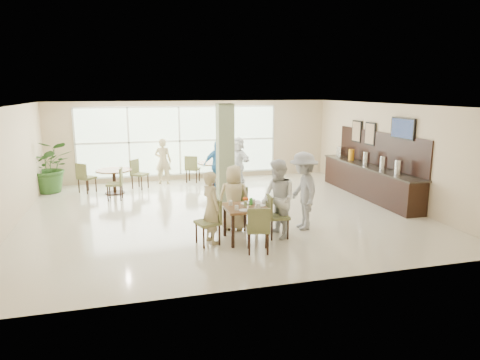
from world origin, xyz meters
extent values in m
plane|color=beige|center=(0.00, 0.00, 0.00)|extent=(10.00, 10.00, 0.00)
plane|color=white|center=(0.00, 0.00, 2.80)|extent=(10.00, 10.00, 0.00)
plane|color=beige|center=(0.00, 4.50, 1.40)|extent=(10.00, 0.00, 10.00)
plane|color=beige|center=(0.00, -4.50, 1.40)|extent=(10.00, 0.00, 10.00)
plane|color=beige|center=(-5.00, 0.00, 1.40)|extent=(0.00, 9.00, 9.00)
plane|color=beige|center=(5.00, 0.00, 1.40)|extent=(0.00, 9.00, 9.00)
plane|color=silver|center=(-0.50, 4.47, 1.40)|extent=(7.00, 0.00, 7.00)
cube|color=#676D4C|center=(0.40, 1.20, 1.40)|extent=(0.45, 0.45, 2.80)
cube|color=brown|center=(0.03, -2.26, 0.72)|extent=(0.88, 0.88, 0.05)
cube|color=black|center=(-0.34, -2.63, 0.35)|extent=(0.06, 0.06, 0.70)
cube|color=black|center=(0.40, -2.63, 0.35)|extent=(0.06, 0.06, 0.70)
cube|color=black|center=(-0.34, -1.89, 0.35)|extent=(0.06, 0.06, 0.70)
cube|color=black|center=(0.40, -1.89, 0.35)|extent=(0.06, 0.06, 0.70)
cylinder|color=brown|center=(-2.76, 2.92, 0.73)|extent=(1.09, 1.09, 0.04)
cylinder|color=black|center=(-2.76, 2.92, 0.35)|extent=(0.10, 0.10, 0.71)
cylinder|color=black|center=(-2.76, 2.92, 0.01)|extent=(0.60, 0.60, 0.03)
cylinder|color=brown|center=(0.52, 3.47, 0.73)|extent=(1.09, 1.09, 0.04)
cylinder|color=black|center=(0.52, 3.47, 0.35)|extent=(0.10, 0.10, 0.71)
cylinder|color=black|center=(0.52, 3.47, 0.01)|extent=(0.60, 0.60, 0.03)
cylinder|color=white|center=(-0.25, -2.08, 0.80)|extent=(0.08, 0.08, 0.10)
cylinder|color=white|center=(0.26, -2.48, 0.80)|extent=(0.08, 0.08, 0.10)
cylinder|color=white|center=(0.26, -2.09, 0.80)|extent=(0.08, 0.08, 0.10)
cylinder|color=white|center=(-0.21, -2.48, 0.80)|extent=(0.08, 0.08, 0.10)
cylinder|color=white|center=(-0.08, -2.55, 0.76)|extent=(0.20, 0.20, 0.01)
cylinder|color=white|center=(0.09, -2.05, 0.76)|extent=(0.20, 0.20, 0.01)
cylinder|color=white|center=(0.36, -2.29, 0.76)|extent=(0.20, 0.20, 0.01)
cylinder|color=#99B27F|center=(0.03, -2.26, 0.81)|extent=(0.07, 0.07, 0.12)
sphere|color=#EB5713|center=(0.06, -2.26, 0.92)|extent=(0.07, 0.07, 0.07)
sphere|color=#EB5713|center=(0.02, -2.23, 0.92)|extent=(0.07, 0.07, 0.07)
sphere|color=#EB5713|center=(0.02, -2.29, 0.92)|extent=(0.07, 0.07, 0.07)
cube|color=green|center=(0.18, -2.16, 0.82)|extent=(0.09, 0.08, 0.15)
cube|color=black|center=(4.68, 0.50, 0.45)|extent=(0.60, 4.60, 0.90)
cube|color=black|center=(4.68, 0.50, 0.92)|extent=(0.64, 4.70, 0.04)
cube|color=black|center=(4.97, 0.50, 1.45)|extent=(0.04, 4.60, 1.00)
cylinder|color=silver|center=(4.68, -0.90, 1.14)|extent=(0.20, 0.20, 0.40)
cylinder|color=silver|center=(4.68, -0.20, 1.14)|extent=(0.20, 0.20, 0.40)
cylinder|color=silver|center=(4.68, 0.70, 1.14)|extent=(0.20, 0.20, 0.40)
cylinder|color=orange|center=(4.68, 1.60, 1.12)|extent=(0.18, 0.18, 0.36)
cube|color=silver|center=(4.68, 2.30, 1.12)|extent=(0.18, 0.30, 0.36)
cube|color=black|center=(4.94, -0.60, 2.15)|extent=(0.06, 1.00, 0.58)
cube|color=#7F99CC|center=(4.92, -0.60, 2.15)|extent=(0.01, 0.92, 0.50)
cube|color=black|center=(4.95, 1.00, 1.85)|extent=(0.04, 0.55, 0.70)
cube|color=brown|center=(4.92, 1.00, 1.85)|extent=(0.01, 0.47, 0.62)
cube|color=black|center=(4.95, 1.80, 1.85)|extent=(0.04, 0.55, 0.70)
cube|color=brown|center=(4.92, 1.80, 1.85)|extent=(0.01, 0.47, 0.62)
imported|color=#2F5A24|center=(-4.68, 3.60, 0.82)|extent=(1.59, 1.59, 1.64)
imported|color=#C8B685|center=(-0.69, -2.20, 0.77)|extent=(0.52, 0.65, 1.54)
imported|color=#C8B685|center=(-0.02, -1.49, 0.76)|extent=(0.83, 0.65, 1.51)
imported|color=white|center=(0.77, -2.25, 0.86)|extent=(0.77, 0.92, 1.72)
imported|color=#9D9D9F|center=(1.53, -1.84, 0.90)|extent=(0.76, 1.21, 1.80)
imported|color=#4490CC|center=(0.47, 2.66, 0.80)|extent=(1.00, 0.65, 1.59)
imported|color=white|center=(1.38, 3.52, 0.79)|extent=(1.19, 1.60, 1.58)
imported|color=#C8B685|center=(-1.15, 3.92, 0.79)|extent=(0.67, 0.55, 1.58)
camera|label=1|loc=(-2.34, -10.69, 3.17)|focal=32.00mm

